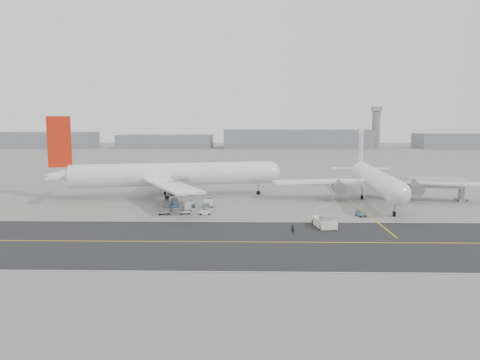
{
  "coord_description": "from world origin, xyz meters",
  "views": [
    {
      "loc": [
        4.35,
        -94.78,
        20.21
      ],
      "look_at": [
        2.02,
        12.0,
        6.76
      ],
      "focal_mm": 35.0,
      "sensor_mm": 36.0,
      "label": 1
    }
  ],
  "objects_px": {
    "control_tower": "(376,126)",
    "pushback_tug": "(324,222)",
    "jet_bridge": "(433,184)",
    "airliner_a": "(168,175)",
    "airliner_b": "(375,179)",
    "ground_crew_a": "(293,229)"
  },
  "relations": [
    {
      "from": "airliner_b",
      "to": "pushback_tug",
      "type": "height_order",
      "value": "airliner_b"
    },
    {
      "from": "control_tower",
      "to": "ground_crew_a",
      "type": "xyz_separation_m",
      "value": [
        -87.9,
        -276.86,
        -15.4
      ]
    },
    {
      "from": "airliner_a",
      "to": "pushback_tug",
      "type": "bearing_deg",
      "value": -145.86
    },
    {
      "from": "control_tower",
      "to": "pushback_tug",
      "type": "xyz_separation_m",
      "value": [
        -81.39,
        -271.68,
        -15.23
      ]
    },
    {
      "from": "control_tower",
      "to": "airliner_a",
      "type": "relative_size",
      "value": 0.51
    },
    {
      "from": "control_tower",
      "to": "airliner_a",
      "type": "bearing_deg",
      "value": -116.36
    },
    {
      "from": "airliner_b",
      "to": "pushback_tug",
      "type": "bearing_deg",
      "value": -115.55
    },
    {
      "from": "jet_bridge",
      "to": "ground_crew_a",
      "type": "relative_size",
      "value": 9.56
    },
    {
      "from": "jet_bridge",
      "to": "airliner_a",
      "type": "bearing_deg",
      "value": -174.8
    },
    {
      "from": "airliner_b",
      "to": "ground_crew_a",
      "type": "distance_m",
      "value": 44.75
    },
    {
      "from": "airliner_b",
      "to": "pushback_tug",
      "type": "xyz_separation_m",
      "value": [
        -17.94,
        -32.04,
        -4.32
      ]
    },
    {
      "from": "pushback_tug",
      "to": "jet_bridge",
      "type": "relative_size",
      "value": 0.54
    },
    {
      "from": "control_tower",
      "to": "pushback_tug",
      "type": "height_order",
      "value": "control_tower"
    },
    {
      "from": "control_tower",
      "to": "airliner_a",
      "type": "xyz_separation_m",
      "value": [
        -117.55,
        -237.23,
        -10.07
      ]
    },
    {
      "from": "airliner_b",
      "to": "pushback_tug",
      "type": "relative_size",
      "value": 6.09
    },
    {
      "from": "control_tower",
      "to": "pushback_tug",
      "type": "bearing_deg",
      "value": -106.68
    },
    {
      "from": "ground_crew_a",
      "to": "pushback_tug",
      "type": "bearing_deg",
      "value": 52.64
    },
    {
      "from": "pushback_tug",
      "to": "jet_bridge",
      "type": "bearing_deg",
      "value": 34.93
    },
    {
      "from": "airliner_a",
      "to": "airliner_b",
      "type": "bearing_deg",
      "value": -104.8
    },
    {
      "from": "airliner_b",
      "to": "jet_bridge",
      "type": "relative_size",
      "value": 3.27
    },
    {
      "from": "control_tower",
      "to": "pushback_tug",
      "type": "relative_size",
      "value": 3.54
    },
    {
      "from": "airliner_b",
      "to": "pushback_tug",
      "type": "distance_m",
      "value": 36.97
    }
  ]
}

